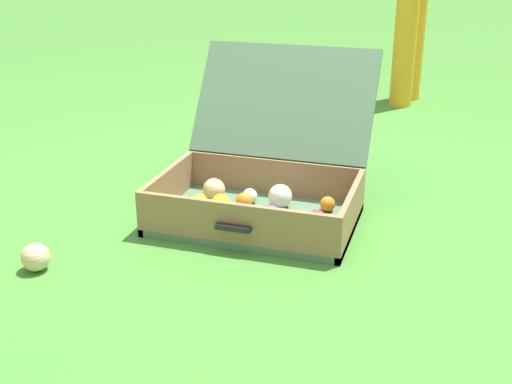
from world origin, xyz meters
TOP-DOWN VIEW (x-y plane):
  - ground_plane at (0.00, 0.00)m, footprint 16.00×16.00m
  - open_suitcase at (0.06, 0.04)m, footprint 0.65×0.71m
  - stray_ball_on_grass at (-0.44, -0.54)m, footprint 0.08×0.08m

SIDE VIEW (x-z plane):
  - ground_plane at x=0.00m, z-range 0.00..0.00m
  - stray_ball_on_grass at x=-0.44m, z-range 0.00..0.08m
  - open_suitcase at x=0.06m, z-range -0.14..0.37m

